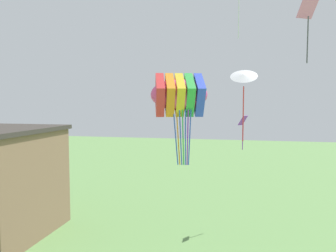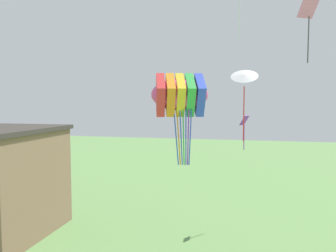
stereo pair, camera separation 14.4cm
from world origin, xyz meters
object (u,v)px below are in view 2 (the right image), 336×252
at_px(kite_purple_streamer, 244,126).
at_px(kite_pink_diamond, 309,13).
at_px(kite_white_delta, 244,77).
at_px(kite_rainbow_parafoil, 180,95).

height_order(kite_purple_streamer, kite_pink_diamond, kite_pink_diamond).
bearing_deg(kite_pink_diamond, kite_purple_streamer, 110.96).
height_order(kite_purple_streamer, kite_white_delta, kite_white_delta).
distance_m(kite_rainbow_parafoil, kite_purple_streamer, 6.37).
height_order(kite_rainbow_parafoil, kite_white_delta, kite_white_delta).
distance_m(kite_rainbow_parafoil, kite_white_delta, 3.05).
relative_size(kite_rainbow_parafoil, kite_purple_streamer, 2.06).
bearing_deg(kite_white_delta, kite_pink_diamond, -16.96).
bearing_deg(kite_rainbow_parafoil, kite_white_delta, -3.87).
xyz_separation_m(kite_purple_streamer, kite_pink_diamond, (2.40, -6.27, 5.01)).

